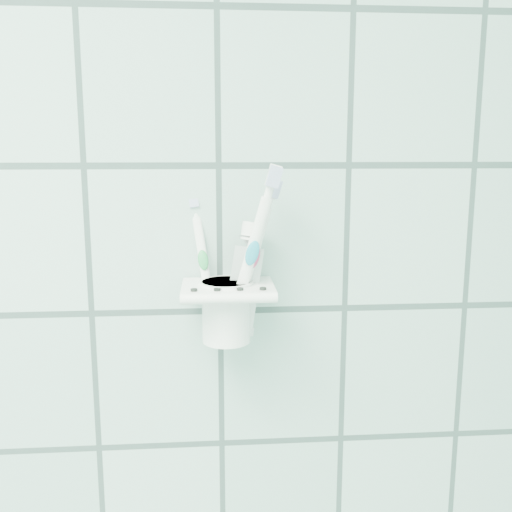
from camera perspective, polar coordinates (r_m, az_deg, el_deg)
The scene contains 6 objects.
holder_bracket at distance 0.69m, azimuth -2.83°, elevation -3.46°, with size 0.11×0.10×0.03m.
cup at distance 0.70m, azimuth -2.99°, elevation -5.23°, with size 0.07×0.07×0.08m.
toothbrush_pink at distance 0.69m, azimuth -4.25°, elevation -0.59°, with size 0.03×0.05×0.18m.
toothbrush_blue at distance 0.67m, azimuth -2.82°, elevation -0.02°, with size 0.06×0.03×0.20m.
toothbrush_orange at distance 0.67m, azimuth -2.94°, elevation 0.67°, with size 0.06×0.03×0.21m.
toothpaste_tube at distance 0.69m, azimuth -1.93°, elevation -1.47°, with size 0.05×0.03×0.15m.
Camera 1 is at (0.65, 0.48, 1.46)m, focal length 40.00 mm.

